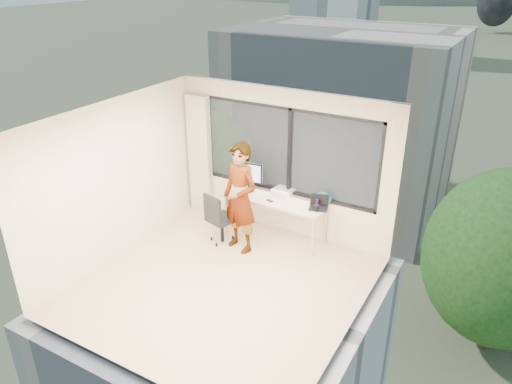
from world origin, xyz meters
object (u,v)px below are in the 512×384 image
Objects in this scene: monitor at (248,177)px; laptop at (319,203)px; game_console at (283,191)px; desk at (275,218)px; chair at (222,217)px; handbag at (324,198)px; person at (240,198)px.

laptop is (1.37, -0.03, -0.17)m from monitor.
desk is at bearing -87.06° from game_console.
laptop is at bearing 39.11° from chair.
desk is 0.96m from handbag.
handbag is (1.51, 0.84, 0.38)m from chair.
game_console is at bearing 83.49° from person.
handbag reaches higher than game_console.
handbag reaches higher than laptop.
laptop is (0.78, -0.24, 0.06)m from game_console.
game_console is 1.03× the size of laptop.
chair is 1.18m from game_console.
person is at bearing -102.75° from game_console.
handbag is at bearing 0.53° from monitor.
game_console reaches higher than desk.
chair reaches higher than laptop.
handbag is (1.12, 0.86, -0.09)m from person.
laptop reaches higher than game_console.
chair is at bearing -169.66° from handbag.
monitor is 0.67m from game_console.
person is 0.73m from monitor.
monitor is at bearing 168.78° from handbag.
chair reaches higher than game_console.
laptop is (1.51, 0.63, 0.37)m from chair.
handbag is (0.78, -0.02, 0.07)m from game_console.
person is 3.45× the size of monitor.
monitor is 1.38m from laptop.
person reaches higher than monitor.
handbag is at bearing 45.77° from chair.
person is 1.29m from laptop.
person reaches higher than desk.
desk is at bearing 77.72° from person.
monitor is 1.92× the size of handbag.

